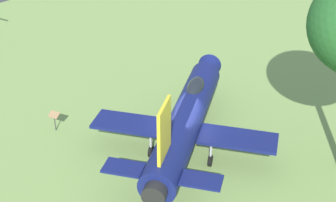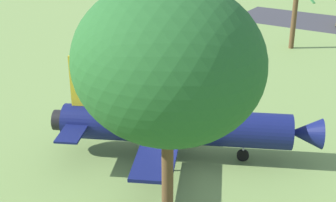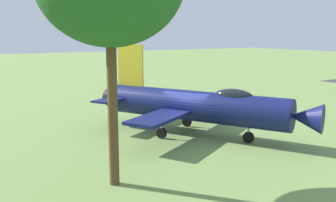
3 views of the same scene
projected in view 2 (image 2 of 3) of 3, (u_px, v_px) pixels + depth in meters
The scene contains 5 objects.
ground_plane at pixel (175, 157), 23.95m from camera, with size 200.00×200.00×0.00m, color #75934C.
display_jet at pixel (183, 126), 23.22m from camera, with size 9.22×12.36×5.12m.
shade_tree at pixel (167, 64), 13.59m from camera, with size 5.32×5.77×10.03m.
palm_tree at pixel (295, 14), 40.30m from camera, with size 4.37×3.85×5.61m.
info_plaque at pixel (187, 87), 30.47m from camera, with size 0.69×0.57×1.14m.
Camera 2 is at (17.15, 12.02, 11.96)m, focal length 50.75 mm.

